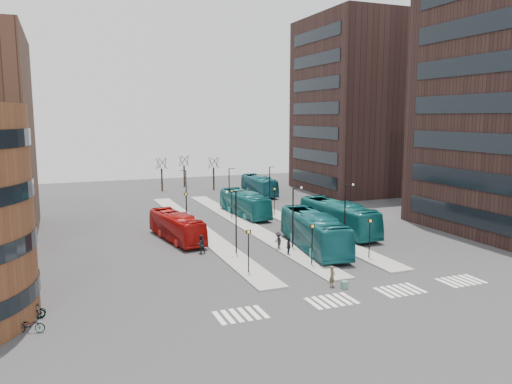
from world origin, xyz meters
name	(u,v)px	position (x,y,z in m)	size (l,w,h in m)	color
ground	(376,319)	(0.00, 0.00, 0.00)	(160.00, 160.00, 0.00)	#2C2C2E
island_left	(198,229)	(-4.00, 30.00, 0.07)	(2.50, 45.00, 0.15)	gray
island_mid	(246,224)	(2.00, 30.00, 0.07)	(2.50, 45.00, 0.15)	gray
island_right	(290,221)	(8.00, 30.00, 0.07)	(2.50, 45.00, 0.15)	gray
suitcase	(344,285)	(1.22, 5.88, 0.30)	(0.47, 0.38, 0.59)	#1A4992
red_bus	(177,227)	(-7.48, 25.70, 1.48)	(2.49, 10.66, 2.97)	#AB0F0D
teal_bus_a	(314,231)	(4.49, 17.07, 1.83)	(3.08, 13.15, 3.66)	#145C64
teal_bus_b	(244,203)	(3.97, 35.68, 1.63)	(2.74, 11.72, 3.26)	#146466
teal_bus_c	(338,217)	(10.46, 22.41, 1.81)	(3.03, 12.97, 3.61)	#135E61
teal_bus_d	(259,185)	(12.40, 51.46, 1.61)	(2.71, 11.59, 3.23)	#145966
traveller	(332,276)	(0.54, 6.61, 0.84)	(0.62, 0.40, 1.69)	#4B482D
commuter_a	(201,244)	(-6.48, 19.63, 0.93)	(0.90, 0.70, 1.85)	black
commuter_b	(289,247)	(1.13, 15.79, 0.87)	(1.02, 0.43, 1.75)	black
commuter_c	(278,241)	(1.06, 18.11, 0.92)	(1.19, 0.68, 1.84)	black
bicycle_near	(30,325)	(-21.00, 6.15, 0.48)	(0.63, 1.82, 0.96)	gray
bicycle_mid	(32,312)	(-21.00, 8.34, 0.51)	(0.48, 1.69, 1.02)	gray
bicycle_far	(32,312)	(-21.00, 8.47, 0.45)	(0.60, 1.73, 0.91)	gray
crosswalk_stripes	(364,296)	(1.75, 4.00, 0.01)	(22.35, 2.40, 0.01)	silver
tower_far	(365,106)	(31.98, 50.00, 15.00)	(20.12, 20.00, 30.00)	black
sign_poles	(264,217)	(1.60, 23.00, 2.41)	(12.45, 22.12, 3.65)	black
lamp_posts	(256,198)	(2.64, 28.00, 3.58)	(14.04, 20.24, 6.12)	black
bare_trees	(187,174)	(2.67, 62.67, 2.72)	(10.97, 8.14, 5.90)	black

